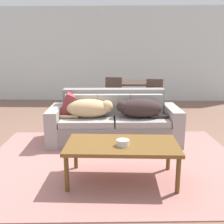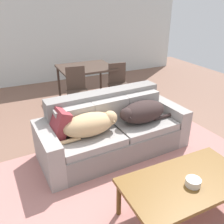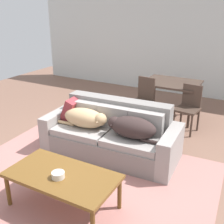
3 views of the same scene
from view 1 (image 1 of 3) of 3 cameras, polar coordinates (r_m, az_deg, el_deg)
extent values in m
plane|color=brown|center=(4.27, -3.02, -7.34)|extent=(10.00, 10.00, 0.00)
cube|color=silver|center=(7.99, -0.68, 12.18)|extent=(8.00, 0.12, 2.70)
cube|color=#B1736C|center=(3.70, 0.13, -10.57)|extent=(3.63, 2.81, 0.01)
cube|color=gray|center=(4.43, 0.46, -4.26)|extent=(1.77, 0.95, 0.34)
cube|color=gray|center=(4.38, -5.20, -1.52)|extent=(0.88, 0.87, 0.10)
cube|color=gray|center=(4.40, 6.11, -1.47)|extent=(0.88, 0.87, 0.10)
cube|color=gray|center=(4.61, 0.37, 2.52)|extent=(1.74, 0.33, 0.41)
cube|color=gray|center=(4.45, -6.48, 1.62)|extent=(0.54, 0.19, 0.34)
cube|color=gray|center=(4.43, 0.43, 1.65)|extent=(0.54, 0.19, 0.34)
cube|color=gray|center=(4.48, 7.31, 1.67)|extent=(0.54, 0.19, 0.34)
cube|color=gray|center=(4.47, -11.95, -2.75)|extent=(0.24, 0.87, 0.58)
cube|color=gray|center=(4.52, 12.75, -2.61)|extent=(0.24, 0.87, 0.58)
ellipsoid|color=tan|center=(4.26, -5.10, 0.81)|extent=(0.71, 0.39, 0.30)
sphere|color=tan|center=(4.22, -1.10, 1.22)|extent=(0.19, 0.19, 0.19)
cone|color=#967A57|center=(4.13, -1.10, 0.83)|extent=(0.09, 0.11, 0.09)
cylinder|color=tan|center=(4.25, -9.36, -0.98)|extent=(0.32, 0.07, 0.05)
ellipsoid|color=#342725|center=(4.25, 6.11, 0.86)|extent=(0.71, 0.41, 0.31)
sphere|color=#342725|center=(4.20, 2.17, 1.22)|extent=(0.18, 0.18, 0.18)
cone|color=black|center=(4.12, 2.24, 0.86)|extent=(0.09, 0.10, 0.08)
cylinder|color=#342725|center=(4.26, 10.34, -0.98)|extent=(0.31, 0.07, 0.05)
cube|color=maroon|center=(4.47, -9.42, 1.59)|extent=(0.31, 0.41, 0.41)
cube|color=brown|center=(3.06, 2.17, -7.09)|extent=(1.28, 0.68, 0.04)
cylinder|color=brown|center=(2.94, -9.70, -13.01)|extent=(0.05, 0.05, 0.42)
cylinder|color=brown|center=(2.95, 13.97, -13.15)|extent=(0.05, 0.05, 0.42)
cylinder|color=brown|center=(3.46, -7.81, -8.82)|extent=(0.05, 0.05, 0.42)
cylinder|color=brown|center=(3.47, 12.01, -8.95)|extent=(0.05, 0.05, 0.42)
cylinder|color=silver|center=(2.97, 2.34, -6.59)|extent=(0.15, 0.15, 0.07)
cube|color=#43332A|center=(6.30, 3.86, 6.28)|extent=(1.11, 0.91, 0.04)
cylinder|color=#392B23|center=(5.96, -0.92, 2.22)|extent=(0.05, 0.05, 0.72)
cylinder|color=#392B23|center=(6.00, 8.75, 2.13)|extent=(0.05, 0.05, 0.72)
cylinder|color=#392B23|center=(6.75, -0.59, 3.53)|extent=(0.05, 0.05, 0.72)
cylinder|color=#392B23|center=(6.79, 7.96, 3.45)|extent=(0.05, 0.05, 0.72)
cube|color=#43332A|center=(5.71, 0.08, 2.61)|extent=(0.45, 0.45, 0.04)
cube|color=#43332A|center=(5.85, 0.36, 5.28)|extent=(0.36, 0.08, 0.45)
cylinder|color=#3D2E25|center=(5.63, -1.89, 0.01)|extent=(0.04, 0.04, 0.42)
cylinder|color=#3D2E25|center=(5.57, 1.54, -0.11)|extent=(0.04, 0.04, 0.42)
cylinder|color=#3D2E25|center=(5.95, -1.28, 0.75)|extent=(0.04, 0.04, 0.42)
cylinder|color=#3D2E25|center=(5.90, 1.97, 0.64)|extent=(0.04, 0.04, 0.42)
cube|color=#43332A|center=(5.79, 8.99, 2.54)|extent=(0.45, 0.45, 0.04)
cube|color=#43332A|center=(5.93, 9.10, 5.01)|extent=(0.36, 0.08, 0.41)
cylinder|color=#3D2E25|center=(5.68, 7.17, 0.01)|extent=(0.04, 0.04, 0.42)
cylinder|color=#3D2E25|center=(5.68, 10.60, -0.12)|extent=(0.04, 0.04, 0.42)
cylinder|color=#3D2E25|center=(6.01, 7.32, 0.74)|extent=(0.04, 0.04, 0.42)
cylinder|color=#3D2E25|center=(6.01, 10.56, 0.62)|extent=(0.04, 0.04, 0.42)
camera|label=2|loc=(2.17, -44.11, 24.81)|focal=38.62mm
camera|label=3|loc=(2.12, 73.90, 25.44)|focal=44.81mm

